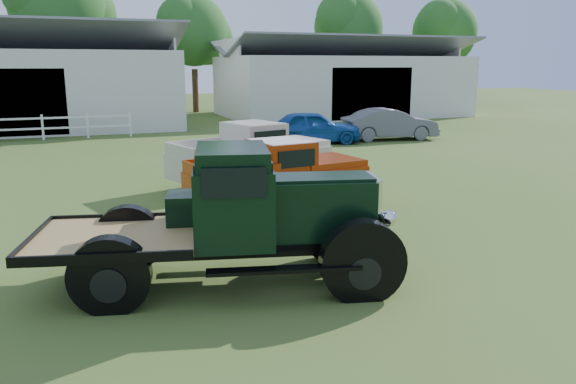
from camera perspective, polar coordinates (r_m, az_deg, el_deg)
name	(u,v)px	position (r m, az deg, el deg)	size (l,w,h in m)	color
ground	(301,264)	(10.14, 1.37, -7.30)	(120.00, 120.00, 0.00)	#415E1F
shed_left	(4,77)	(34.97, -26.92, 10.36)	(18.80, 10.20, 5.60)	silver
shed_right	(341,77)	(39.91, 5.41, 11.51)	(16.80, 9.20, 5.20)	silver
tree_b	(60,30)	(42.86, -22.17, 14.96)	(6.90, 6.90, 11.50)	#2F5522
tree_c	(194,50)	(42.70, -9.54, 14.03)	(5.40, 5.40, 9.00)	#2F5522
tree_d	(348,45)	(47.98, 6.09, 14.58)	(6.00, 6.00, 10.00)	#2F5522
tree_e	(444,49)	(50.44, 15.53, 13.83)	(5.70, 5.70, 9.50)	#2F5522
vintage_flatbed	(226,217)	(9.00, -6.29, -2.52)	(5.65, 2.24, 2.24)	black
red_pickup	(278,173)	(13.99, -1.05, 1.92)	(4.61, 1.77, 1.68)	#972A08
white_pickup	(251,155)	(16.52, -3.76, 3.80)	(4.91, 1.90, 1.80)	beige
misc_car_blue	(313,127)	(25.44, 2.53, 6.61)	(1.73, 4.30, 1.46)	#164998
misc_car_grey	(390,124)	(27.09, 10.31, 6.80)	(1.55, 4.44, 1.46)	#54555D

